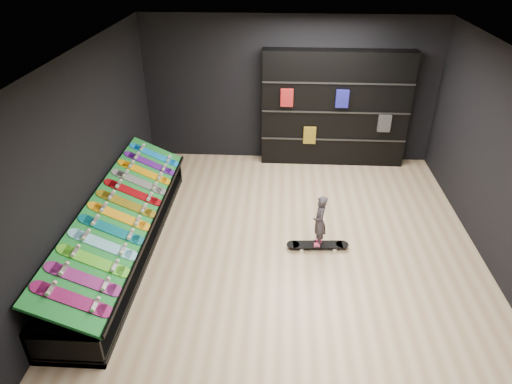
# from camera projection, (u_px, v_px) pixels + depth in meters

# --- Properties ---
(floor) EXTENTS (6.00, 7.00, 0.01)m
(floor) POSITION_uv_depth(u_px,v_px,m) (287.00, 255.00, 7.10)
(floor) COLOR tan
(floor) RESTS_ON ground
(ceiling) EXTENTS (6.00, 7.00, 0.01)m
(ceiling) POSITION_uv_depth(u_px,v_px,m) (296.00, 61.00, 5.58)
(ceiling) COLOR white
(ceiling) RESTS_ON ground
(wall_back) EXTENTS (6.00, 0.02, 3.00)m
(wall_back) POSITION_uv_depth(u_px,v_px,m) (289.00, 91.00, 9.35)
(wall_back) COLOR black
(wall_back) RESTS_ON ground
(wall_left) EXTENTS (0.02, 7.00, 3.00)m
(wall_left) POSITION_uv_depth(u_px,v_px,m) (80.00, 164.00, 6.49)
(wall_left) COLOR black
(wall_left) RESTS_ON ground
(wall_right) EXTENTS (0.02, 7.00, 3.00)m
(wall_right) POSITION_uv_depth(u_px,v_px,m) (512.00, 175.00, 6.19)
(wall_right) COLOR black
(wall_right) RESTS_ON ground
(display_rack) EXTENTS (0.90, 4.50, 0.50)m
(display_rack) POSITION_uv_depth(u_px,v_px,m) (124.00, 236.00, 7.10)
(display_rack) COLOR black
(display_rack) RESTS_ON ground
(turf_ramp) EXTENTS (0.92, 4.50, 0.46)m
(turf_ramp) POSITION_uv_depth(u_px,v_px,m) (123.00, 211.00, 6.86)
(turf_ramp) COLOR #106622
(turf_ramp) RESTS_ON display_rack
(back_shelving) EXTENTS (2.97, 0.35, 2.37)m
(back_shelving) POSITION_uv_depth(u_px,v_px,m) (335.00, 109.00, 9.31)
(back_shelving) COLOR black
(back_shelving) RESTS_ON ground
(floor_skateboard) EXTENTS (0.99, 0.28, 0.09)m
(floor_skateboard) POSITION_uv_depth(u_px,v_px,m) (318.00, 246.00, 7.21)
(floor_skateboard) COLOR black
(floor_skateboard) RESTS_ON ground
(child) EXTENTS (0.14, 0.20, 0.52)m
(child) POSITION_uv_depth(u_px,v_px,m) (319.00, 230.00, 7.06)
(child) COLOR black
(child) RESTS_ON floor_skateboard
(display_board_0) EXTENTS (0.93, 0.22, 0.50)m
(display_board_0) POSITION_uv_depth(u_px,v_px,m) (72.00, 299.00, 5.21)
(display_board_0) COLOR #E5198C
(display_board_0) RESTS_ON turf_ramp
(display_board_1) EXTENTS (0.93, 0.22, 0.50)m
(display_board_1) POSITION_uv_depth(u_px,v_px,m) (84.00, 279.00, 5.51)
(display_board_1) COLOR #2626BF
(display_board_1) RESTS_ON turf_ramp
(display_board_2) EXTENTS (0.93, 0.22, 0.50)m
(display_board_2) POSITION_uv_depth(u_px,v_px,m) (94.00, 261.00, 5.81)
(display_board_2) COLOR green
(display_board_2) RESTS_ON turf_ramp
(display_board_3) EXTENTS (0.93, 0.22, 0.50)m
(display_board_3) POSITION_uv_depth(u_px,v_px,m) (104.00, 245.00, 6.10)
(display_board_3) COLOR #0CB2E5
(display_board_3) RESTS_ON turf_ramp
(display_board_4) EXTENTS (0.93, 0.22, 0.50)m
(display_board_4) POSITION_uv_depth(u_px,v_px,m) (112.00, 230.00, 6.40)
(display_board_4) COLOR #0C8C99
(display_board_4) RESTS_ON turf_ramp
(display_board_5) EXTENTS (0.93, 0.22, 0.50)m
(display_board_5) POSITION_uv_depth(u_px,v_px,m) (120.00, 216.00, 6.70)
(display_board_5) COLOR orange
(display_board_5) RESTS_ON turf_ramp
(display_board_6) EXTENTS (0.93, 0.22, 0.50)m
(display_board_6) POSITION_uv_depth(u_px,v_px,m) (127.00, 204.00, 7.00)
(display_board_6) COLOR yellow
(display_board_6) RESTS_ON turf_ramp
(display_board_7) EXTENTS (0.93, 0.22, 0.50)m
(display_board_7) POSITION_uv_depth(u_px,v_px,m) (133.00, 192.00, 7.29)
(display_board_7) COLOR red
(display_board_7) RESTS_ON turf_ramp
(display_board_8) EXTENTS (0.93, 0.22, 0.50)m
(display_board_8) POSITION_uv_depth(u_px,v_px,m) (139.00, 182.00, 7.59)
(display_board_8) COLOR black
(display_board_8) RESTS_ON turf_ramp
(display_board_9) EXTENTS (0.93, 0.22, 0.50)m
(display_board_9) POSITION_uv_depth(u_px,v_px,m) (145.00, 172.00, 7.89)
(display_board_9) COLOR yellow
(display_board_9) RESTS_ON turf_ramp
(display_board_10) EXTENTS (0.93, 0.22, 0.50)m
(display_board_10) POSITION_uv_depth(u_px,v_px,m) (150.00, 163.00, 8.19)
(display_board_10) COLOR purple
(display_board_10) RESTS_ON turf_ramp
(display_board_11) EXTENTS (0.93, 0.22, 0.50)m
(display_board_11) POSITION_uv_depth(u_px,v_px,m) (155.00, 155.00, 8.48)
(display_board_11) COLOR blue
(display_board_11) RESTS_ON turf_ramp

